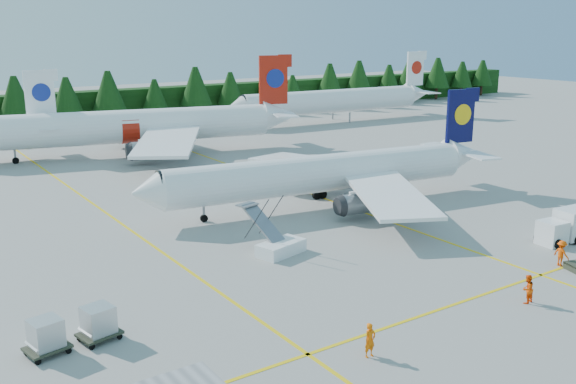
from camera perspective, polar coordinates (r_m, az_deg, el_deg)
ground at (r=47.44m, az=11.37°, el=-6.53°), size 320.00×320.00×0.00m
taxi_stripe_a at (r=56.41m, az=-13.87°, el=-3.27°), size 0.25×120.00×0.01m
taxi_stripe_b at (r=65.59m, az=2.69°, el=-0.38°), size 0.25×120.00×0.01m
taxi_stripe_cross at (r=43.78m, az=16.99°, el=-8.71°), size 80.00×0.25×0.01m
treeline_hedge at (r=118.03m, az=-18.20°, el=7.01°), size 220.00×4.00×6.00m
airliner_navy at (r=60.88m, az=2.34°, el=1.53°), size 36.16×29.56×10.55m
airliner_red at (r=88.23m, az=-14.43°, el=5.59°), size 43.92×35.74×12.95m
airliner_far_right at (r=117.11m, az=3.44°, el=8.06°), size 42.20×6.74×12.26m
airstairs at (r=48.97m, az=-0.89°, el=-4.65°), size 4.11×5.58×3.37m
service_truck at (r=56.22m, az=23.58°, el=-2.78°), size 5.51×2.38×2.59m
uld_pair at (r=36.93m, az=-18.59°, el=-11.39°), size 5.22×2.07×1.66m
crew_a at (r=34.52m, az=7.30°, el=-12.94°), size 0.69×0.46×1.87m
crew_b at (r=43.06m, az=20.50°, el=-8.08°), size 0.96×0.78×1.85m
crew_c at (r=50.41m, az=23.14°, el=-5.03°), size 0.61×0.84×1.91m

